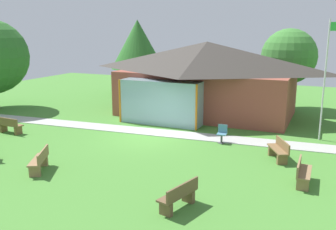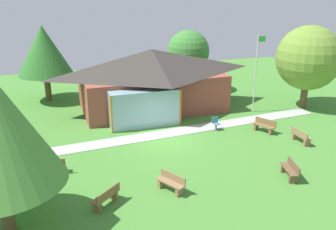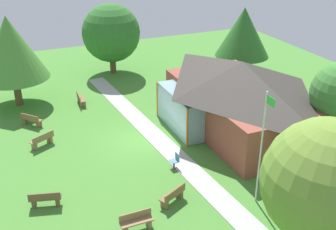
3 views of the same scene
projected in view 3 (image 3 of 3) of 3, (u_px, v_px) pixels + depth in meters
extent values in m
plane|color=#478433|center=(142.00, 141.00, 25.95)|extent=(44.00, 44.00, 0.00)
cube|color=brown|center=(239.00, 109.00, 26.85)|extent=(10.42, 5.71, 2.77)
pyramid|color=#38332D|center=(242.00, 76.00, 25.86)|extent=(11.42, 6.71, 1.80)
cube|color=#8CB2BF|center=(180.00, 111.00, 26.97)|extent=(4.69, 1.20, 2.49)
cylinder|color=orange|center=(157.00, 99.00, 28.70)|extent=(0.12, 0.12, 2.49)
cylinder|color=orange|center=(187.00, 128.00, 24.81)|extent=(0.12, 0.12, 2.49)
cube|color=#ADADA8|center=(157.00, 138.00, 26.30)|extent=(23.55, 3.04, 0.03)
cylinder|color=silver|center=(261.00, 149.00, 19.32)|extent=(0.08, 0.08, 5.77)
cube|color=green|center=(271.00, 101.00, 17.98)|extent=(0.60, 0.02, 0.40)
cube|color=olive|center=(137.00, 222.00, 18.46)|extent=(0.45, 1.50, 0.06)
cube|color=olive|center=(149.00, 223.00, 18.77)|extent=(0.40, 0.16, 0.39)
cube|color=olive|center=(125.00, 229.00, 18.37)|extent=(0.40, 0.16, 0.39)
cube|color=olive|center=(135.00, 215.00, 18.53)|extent=(0.07, 1.50, 0.36)
cube|color=olive|center=(42.00, 139.00, 25.22)|extent=(1.09, 1.53, 0.06)
cube|color=olive|center=(34.00, 146.00, 24.95)|extent=(0.43, 0.33, 0.39)
cube|color=olive|center=(50.00, 139.00, 25.72)|extent=(0.43, 0.33, 0.39)
cube|color=olive|center=(43.00, 137.00, 25.02)|extent=(0.76, 1.35, 0.36)
cube|color=brown|center=(81.00, 98.00, 30.78)|extent=(1.52, 0.52, 0.06)
cube|color=brown|center=(80.00, 99.00, 31.36)|extent=(0.18, 0.41, 0.39)
cube|color=brown|center=(83.00, 105.00, 30.42)|extent=(0.18, 0.41, 0.39)
cube|color=brown|center=(78.00, 96.00, 30.63)|extent=(1.50, 0.14, 0.36)
cube|color=brown|center=(45.00, 198.00, 20.01)|extent=(0.82, 1.56, 0.06)
cube|color=brown|center=(34.00, 203.00, 20.05)|extent=(0.43, 0.26, 0.39)
cube|color=brown|center=(58.00, 201.00, 20.18)|extent=(0.43, 0.26, 0.39)
cube|color=brown|center=(44.00, 197.00, 19.75)|extent=(0.46, 1.46, 0.36)
cube|color=brown|center=(172.00, 195.00, 20.24)|extent=(1.07, 1.54, 0.06)
cube|color=brown|center=(165.00, 204.00, 19.97)|extent=(0.43, 0.32, 0.39)
cube|color=brown|center=(179.00, 194.00, 20.73)|extent=(0.43, 0.32, 0.39)
cube|color=brown|center=(175.00, 193.00, 20.04)|extent=(0.73, 1.37, 0.36)
cube|color=brown|center=(32.00, 119.00, 27.68)|extent=(1.43, 1.31, 0.06)
cube|color=brown|center=(26.00, 121.00, 28.01)|extent=(0.38, 0.41, 0.39)
cube|color=brown|center=(39.00, 124.00, 27.57)|extent=(0.38, 0.41, 0.39)
cube|color=brown|center=(29.00, 117.00, 27.43)|extent=(1.18, 1.02, 0.36)
cube|color=teal|center=(174.00, 161.00, 23.01)|extent=(0.47, 0.47, 0.04)
cube|color=teal|center=(177.00, 157.00, 22.99)|extent=(0.44, 0.07, 0.40)
cylinder|color=#4C4C51|center=(174.00, 165.00, 23.11)|extent=(0.10, 0.10, 0.42)
cylinder|color=#4C4C51|center=(174.00, 168.00, 23.19)|extent=(0.36, 0.36, 0.02)
cylinder|color=brown|center=(336.00, 132.00, 24.63)|extent=(0.46, 0.46, 2.17)
cylinder|color=brown|center=(18.00, 91.00, 30.47)|extent=(0.53, 0.53, 2.09)
cone|color=#4C8C38|center=(10.00, 48.00, 29.07)|extent=(4.92, 4.92, 4.43)
cylinder|color=brown|center=(240.00, 68.00, 34.89)|extent=(0.50, 0.50, 2.17)
cone|color=#2D6B28|center=(243.00, 32.00, 33.58)|extent=(4.36, 4.36, 3.92)
sphere|color=olive|center=(327.00, 183.00, 15.23)|extent=(4.84, 4.84, 4.84)
cylinder|color=brown|center=(113.00, 63.00, 36.76)|extent=(0.53, 0.53, 1.69)
sphere|color=#2D6B28|center=(111.00, 33.00, 35.60)|extent=(4.93, 4.93, 4.93)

